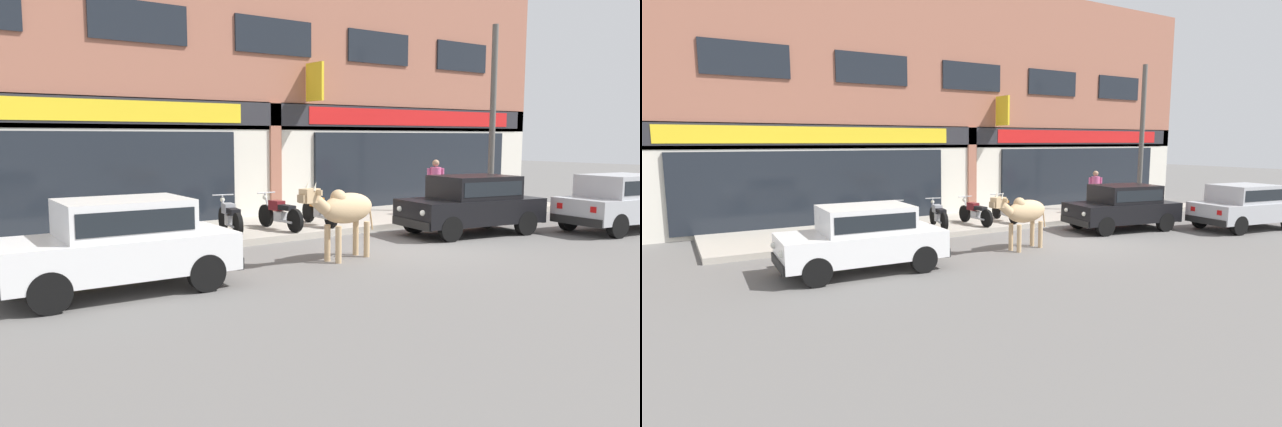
% 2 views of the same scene
% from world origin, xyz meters
% --- Properties ---
extents(ground_plane, '(90.00, 90.00, 0.00)m').
position_xyz_m(ground_plane, '(0.00, 0.00, 0.00)').
color(ground_plane, '#605E5B').
extents(sidewalk, '(19.00, 3.47, 0.16)m').
position_xyz_m(sidewalk, '(0.00, 3.94, 0.08)').
color(sidewalk, '#A8A093').
rests_on(sidewalk, ground).
extents(shop_building, '(23.00, 1.40, 8.73)m').
position_xyz_m(shop_building, '(0.00, 5.93, 4.14)').
color(shop_building, '#9E604C').
rests_on(shop_building, ground).
extents(cow, '(2.13, 0.82, 1.61)m').
position_xyz_m(cow, '(-2.06, -0.23, 1.01)').
color(cow, tan).
rests_on(cow, ground).
extents(car_0, '(3.79, 2.18, 1.46)m').
position_xyz_m(car_0, '(2.52, 0.50, 0.81)').
color(car_0, black).
rests_on(car_0, ground).
extents(car_1, '(3.67, 1.74, 1.46)m').
position_xyz_m(car_1, '(-6.46, -0.21, 0.81)').
color(car_1, black).
rests_on(car_1, ground).
extents(car_2, '(3.76, 2.07, 1.46)m').
position_xyz_m(car_2, '(6.06, -1.44, 0.81)').
color(car_2, black).
rests_on(car_2, ground).
extents(motorcycle_0, '(0.66, 1.79, 0.88)m').
position_xyz_m(motorcycle_0, '(-4.10, 3.22, 0.55)').
color(motorcycle_0, black).
rests_on(motorcycle_0, sidewalk).
extents(motorcycle_1, '(0.65, 1.79, 0.88)m').
position_xyz_m(motorcycle_1, '(-2.79, 3.17, 0.55)').
color(motorcycle_1, black).
rests_on(motorcycle_1, sidewalk).
extents(motorcycle_2, '(0.52, 1.81, 0.88)m').
position_xyz_m(motorcycle_2, '(-1.48, 3.07, 0.55)').
color(motorcycle_2, black).
rests_on(motorcycle_2, sidewalk).
extents(motorcycle_3, '(0.57, 1.81, 0.88)m').
position_xyz_m(motorcycle_3, '(-0.23, 3.15, 0.55)').
color(motorcycle_3, black).
rests_on(motorcycle_3, sidewalk).
extents(pedestrian, '(0.44, 0.32, 1.60)m').
position_xyz_m(pedestrian, '(3.75, 2.90, 1.14)').
color(pedestrian, '#2D2D33').
rests_on(pedestrian, sidewalk).
extents(utility_pole, '(0.18, 0.18, 5.55)m').
position_xyz_m(utility_pole, '(5.71, 2.50, 2.93)').
color(utility_pole, '#595651').
rests_on(utility_pole, sidewalk).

